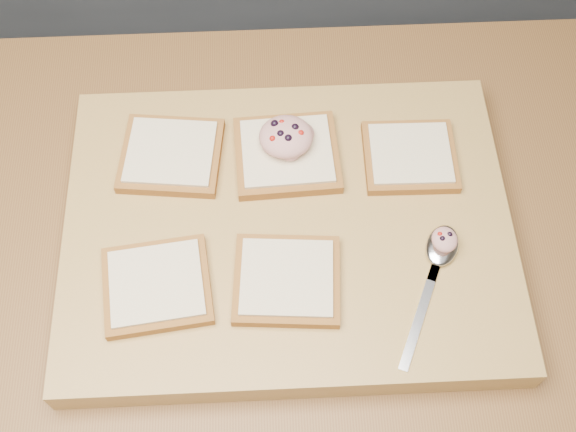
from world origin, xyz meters
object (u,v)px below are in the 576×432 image
(bread_far_center, at_px, (287,154))
(spoon, at_px, (439,255))
(cutting_board, at_px, (288,229))
(tuna_salad_dollop, at_px, (286,136))

(bread_far_center, distance_m, spoon, 0.23)
(cutting_board, distance_m, spoon, 0.19)
(cutting_board, height_order, spoon, spoon)
(bread_far_center, xyz_separation_m, spoon, (0.17, -0.15, -0.00))
(tuna_salad_dollop, distance_m, spoon, 0.24)
(spoon, bearing_deg, bread_far_center, 139.08)
(bread_far_center, relative_size, tuna_salad_dollop, 1.99)
(cutting_board, bearing_deg, spoon, -18.39)
(cutting_board, xyz_separation_m, spoon, (0.18, -0.06, 0.03))
(cutting_board, xyz_separation_m, bread_far_center, (0.00, 0.09, 0.03))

